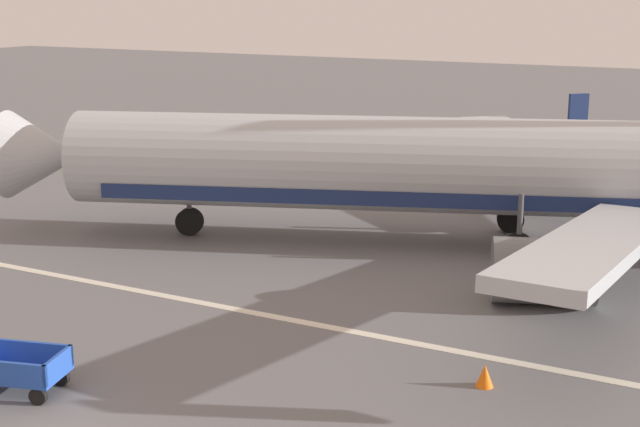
{
  "coord_description": "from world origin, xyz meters",
  "views": [
    {
      "loc": [
        13.66,
        -11.83,
        9.71
      ],
      "look_at": [
        0.62,
        12.88,
        2.8
      ],
      "focal_mm": 50.75,
      "sensor_mm": 36.0,
      "label": 1
    }
  ],
  "objects": [
    {
      "name": "baggage_cart_fourth_in_row",
      "position": [
        -2.77,
        3.02,
        0.6
      ],
      "size": [
        3.62,
        2.02,
        1.07
      ],
      "color": "#234CB2",
      "rests_on": "ground"
    },
    {
      "name": "airplane",
      "position": [
        3.13,
        21.19,
        3.05
      ],
      "size": [
        36.45,
        29.68,
        11.34
      ],
      "color": "#B2B7BC",
      "rests_on": "ground"
    },
    {
      "name": "apron_stripe",
      "position": [
        0.0,
        10.57,
        0.01
      ],
      "size": [
        120.0,
        0.36,
        0.01
      ],
      "primitive_type": "cube",
      "color": "silver",
      "rests_on": "ground"
    },
    {
      "name": "traffic_cone_mid_apron",
      "position": [
        7.49,
        8.75,
        0.3
      ],
      "size": [
        0.45,
        0.45,
        0.59
      ],
      "primitive_type": "cone",
      "color": "orange",
      "rests_on": "ground"
    }
  ]
}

